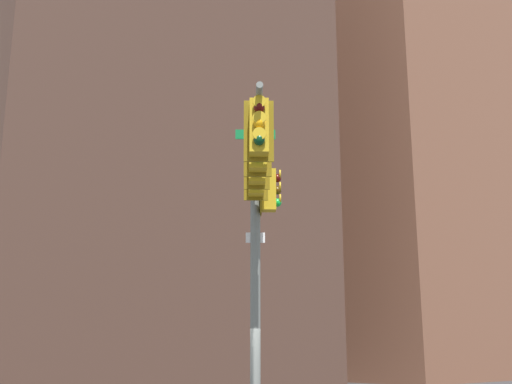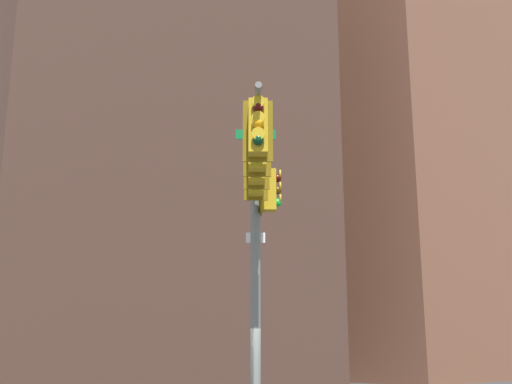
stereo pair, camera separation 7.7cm
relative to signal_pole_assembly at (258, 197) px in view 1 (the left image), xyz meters
name	(u,v)px [view 1 (the left image)]	position (x,y,z in m)	size (l,w,h in m)	color
signal_pole_assembly	(258,197)	(0.00, 0.00, 0.00)	(3.90, 3.69, 7.38)	slate
building_brick_nearside	(81,75)	(-26.60, 8.96, 14.22)	(26.95, 19.27, 38.92)	#4C3328
building_brick_midblock	(376,90)	(-22.98, 35.82, 19.69)	(18.61, 18.14, 49.85)	brown
building_glass_tower	(15,77)	(-49.61, 13.54, 22.90)	(32.74, 32.99, 56.28)	#8CB2C6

